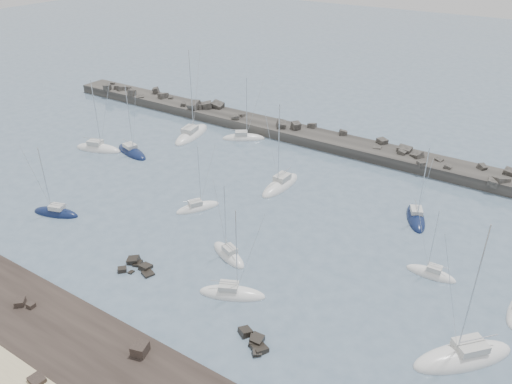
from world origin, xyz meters
TOP-DOWN VIEW (x-y plane):
  - ground at (0.00, 0.00)m, footprint 400.00×400.00m
  - rock_shelf at (-0.33, -22.01)m, footprint 140.00×12.00m
  - rock_cluster_near at (-4.17, -8.24)m, footprint 4.90×3.69m
  - rock_cluster_far at (14.50, -10.76)m, footprint 4.31×3.19m
  - breakwater at (-7.63, 38.00)m, footprint 115.00×6.98m
  - sailboat_0 at (-35.45, 13.26)m, footprint 9.37×5.27m
  - sailboat_1 at (-25.43, 27.81)m, footprint 5.41×11.65m
  - sailboat_2 at (-22.98, -5.52)m, footprint 7.33×4.24m
  - sailboat_3 at (-6.89, 6.68)m, footprint 5.12×6.75m
  - sailboat_4 at (-16.06, 31.99)m, footprint 8.19×6.63m
  - sailboat_5 at (3.69, -0.26)m, footprint 6.82×4.42m
  - sailboat_6 at (-0.28, 19.21)m, footprint 3.24×9.47m
  - sailboat_7 at (8.29, -6.01)m, footprint 7.87×5.30m
  - sailboat_8 at (20.65, 21.23)m, footprint 5.34×7.91m
  - sailboat_9 at (26.06, 9.75)m, footprint 5.94×2.00m
  - sailboat_11 at (32.32, -1.45)m, footprint 9.54×10.00m
  - sailboat_13 at (-29.26, 15.61)m, footprint 8.99×4.86m

SIDE VIEW (x-z plane):
  - ground at x=0.00m, z-range 0.00..0.00m
  - rock_shelf at x=-0.33m, z-range -1.01..1.04m
  - rock_cluster_near at x=-4.17m, z-range -0.65..0.76m
  - rock_cluster_far at x=14.50m, z-range -0.61..0.81m
  - sailboat_3 at x=-6.89m, z-range -5.17..5.43m
  - sailboat_7 at x=8.29m, z-range -5.88..6.14m
  - sailboat_9 at x=26.06m, z-range -4.63..4.90m
  - sailboat_8 at x=20.65m, z-range -5.92..6.19m
  - sailboat_13 at x=-29.26m, z-range -6.65..6.92m
  - sailboat_4 at x=-16.06m, z-range -6.33..6.61m
  - sailboat_2 at x=-22.98m, z-range -5.49..5.77m
  - sailboat_5 at x=3.69m, z-range -5.16..5.45m
  - sailboat_11 at x=32.32m, z-range -8.17..8.47m
  - sailboat_0 at x=-35.45m, z-range -6.98..7.28m
  - sailboat_1 at x=-25.43m, z-range -8.65..8.96m
  - sailboat_6 at x=-0.28m, z-range -7.29..7.60m
  - breakwater at x=-7.63m, z-range -2.21..2.79m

